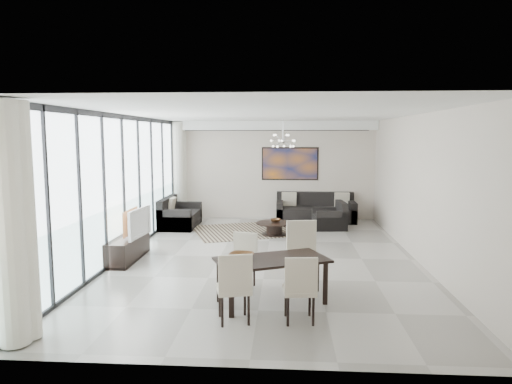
# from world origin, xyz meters

# --- Properties ---
(room_shell) EXTENTS (6.00, 9.00, 2.90)m
(room_shell) POSITION_xyz_m (0.46, 0.00, 1.45)
(room_shell) COLOR #A8A39B
(room_shell) RESTS_ON ground
(window_wall) EXTENTS (0.37, 8.95, 2.90)m
(window_wall) POSITION_xyz_m (-2.86, 0.00, 1.47)
(window_wall) COLOR white
(window_wall) RESTS_ON floor
(soffit) EXTENTS (5.98, 0.40, 0.26)m
(soffit) POSITION_xyz_m (0.00, 4.30, 2.77)
(soffit) COLOR white
(soffit) RESTS_ON room_shell
(painting) EXTENTS (1.68, 0.04, 0.98)m
(painting) POSITION_xyz_m (0.50, 4.47, 1.65)
(painting) COLOR #BC651A
(painting) RESTS_ON room_shell
(chandelier) EXTENTS (0.66, 0.66, 0.71)m
(chandelier) POSITION_xyz_m (0.30, 2.50, 2.35)
(chandelier) COLOR silver
(chandelier) RESTS_ON room_shell
(rug) EXTENTS (3.32, 2.95, 0.01)m
(rug) POSITION_xyz_m (-0.59, 2.60, 0.01)
(rug) COLOR black
(rug) RESTS_ON floor
(coffee_table) EXTENTS (0.91, 0.91, 0.32)m
(coffee_table) POSITION_xyz_m (0.10, 2.14, 0.18)
(coffee_table) COLOR black
(coffee_table) RESTS_ON floor
(bowl_coffee) EXTENTS (0.25, 0.25, 0.08)m
(bowl_coffee) POSITION_xyz_m (0.13, 2.20, 0.36)
(bowl_coffee) COLOR brown
(bowl_coffee) RESTS_ON coffee_table
(sofa_main) EXTENTS (2.27, 0.93, 0.82)m
(sofa_main) POSITION_xyz_m (1.25, 4.07, 0.28)
(sofa_main) COLOR black
(sofa_main) RESTS_ON floor
(loveseat) EXTENTS (0.90, 1.60, 0.80)m
(loveseat) POSITION_xyz_m (-2.55, 3.05, 0.27)
(loveseat) COLOR black
(loveseat) RESTS_ON floor
(armchair) EXTENTS (0.90, 0.94, 0.73)m
(armchair) POSITION_xyz_m (1.59, 3.05, 0.25)
(armchair) COLOR black
(armchair) RESTS_ON floor
(side_table) EXTENTS (0.36, 0.36, 0.49)m
(side_table) POSITION_xyz_m (-2.65, 2.59, 0.32)
(side_table) COLOR black
(side_table) RESTS_ON floor
(tv_console) EXTENTS (0.43, 1.52, 0.48)m
(tv_console) POSITION_xyz_m (-2.76, -0.38, 0.24)
(tv_console) COLOR black
(tv_console) RESTS_ON floor
(television) EXTENTS (0.22, 1.00, 0.57)m
(television) POSITION_xyz_m (-2.60, -0.39, 0.76)
(television) COLOR gray
(television) RESTS_ON tv_console
(dining_table) EXTENTS (1.81, 1.39, 0.67)m
(dining_table) POSITION_xyz_m (0.19, -2.56, 0.59)
(dining_table) COLOR black
(dining_table) RESTS_ON floor
(dining_chair_sw) EXTENTS (0.53, 0.53, 0.96)m
(dining_chair_sw) POSITION_xyz_m (-0.28, -3.35, 0.55)
(dining_chair_sw) COLOR #BBB39B
(dining_chair_sw) RESTS_ON floor
(dining_chair_se) EXTENTS (0.46, 0.46, 0.92)m
(dining_chair_se) POSITION_xyz_m (0.58, -3.29, 0.53)
(dining_chair_se) COLOR #BBB39B
(dining_chair_se) RESTS_ON floor
(dining_chair_nw) EXTENTS (0.49, 0.49, 0.89)m
(dining_chair_nw) POSITION_xyz_m (-0.30, -1.83, 0.51)
(dining_chair_nw) COLOR #BBB39B
(dining_chair_nw) RESTS_ON floor
(dining_chair_ne) EXTENTS (0.57, 0.57, 1.08)m
(dining_chair_ne) POSITION_xyz_m (0.66, -1.75, 0.62)
(dining_chair_ne) COLOR #BBB39B
(dining_chair_ne) RESTS_ON floor
(bowl_dining) EXTENTS (0.42, 0.42, 0.09)m
(bowl_dining) POSITION_xyz_m (-0.26, -2.62, 0.72)
(bowl_dining) COLOR brown
(bowl_dining) RESTS_ON dining_table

